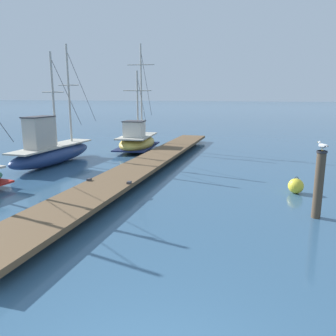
{
  "coord_description": "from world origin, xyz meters",
  "views": [
    {
      "loc": [
        1.2,
        -2.75,
        3.57
      ],
      "look_at": [
        -1.87,
        6.77,
        1.4
      ],
      "focal_mm": 36.06,
      "sensor_mm": 36.0,
      "label": 1
    }
  ],
  "objects_px": {
    "mooring_piling": "(319,184)",
    "perched_seagull": "(323,146)",
    "mooring_buoy": "(296,186)",
    "fishing_boat_0": "(51,150)",
    "fishing_boat_2": "(137,141)"
  },
  "relations": [
    {
      "from": "fishing_boat_0",
      "to": "mooring_buoy",
      "type": "distance_m",
      "value": 12.05
    },
    {
      "from": "mooring_piling",
      "to": "mooring_buoy",
      "type": "bearing_deg",
      "value": 100.34
    },
    {
      "from": "fishing_boat_2",
      "to": "perched_seagull",
      "type": "distance_m",
      "value": 13.98
    },
    {
      "from": "mooring_piling",
      "to": "mooring_buoy",
      "type": "relative_size",
      "value": 3.17
    },
    {
      "from": "mooring_piling",
      "to": "fishing_boat_2",
      "type": "bearing_deg",
      "value": 135.33
    },
    {
      "from": "fishing_boat_2",
      "to": "mooring_buoy",
      "type": "xyz_separation_m",
      "value": [
        9.42,
        -7.25,
        -0.37
      ]
    },
    {
      "from": "fishing_boat_0",
      "to": "fishing_boat_2",
      "type": "height_order",
      "value": "fishing_boat_2"
    },
    {
      "from": "mooring_piling",
      "to": "perched_seagull",
      "type": "bearing_deg",
      "value": -51.68
    },
    {
      "from": "mooring_buoy",
      "to": "mooring_piling",
      "type": "bearing_deg",
      "value": -79.66
    },
    {
      "from": "fishing_boat_0",
      "to": "perched_seagull",
      "type": "relative_size",
      "value": 23.57
    },
    {
      "from": "fishing_boat_2",
      "to": "perched_seagull",
      "type": "bearing_deg",
      "value": -44.67
    },
    {
      "from": "perched_seagull",
      "to": "mooring_piling",
      "type": "bearing_deg",
      "value": 128.32
    },
    {
      "from": "fishing_boat_0",
      "to": "mooring_piling",
      "type": "distance_m",
      "value": 13.09
    },
    {
      "from": "fishing_boat_0",
      "to": "perched_seagull",
      "type": "bearing_deg",
      "value": -19.04
    },
    {
      "from": "fishing_boat_2",
      "to": "mooring_buoy",
      "type": "distance_m",
      "value": 11.89
    }
  ]
}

